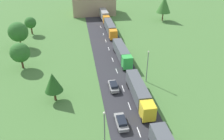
% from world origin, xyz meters
% --- Properties ---
extents(road, '(10.00, 140.00, 0.06)m').
position_xyz_m(road, '(0.00, 24.50, 0.03)').
color(road, '#2B2B30').
rests_on(road, ground).
extents(truck_second, '(2.51, 13.80, 3.49)m').
position_xyz_m(truck_second, '(2.26, 33.41, 2.10)').
color(truck_second, yellow).
rests_on(truck_second, road).
extents(truck_third, '(2.86, 13.58, 3.60)m').
position_xyz_m(truck_third, '(2.51, 52.16, 2.12)').
color(truck_third, green).
rests_on(truck_third, road).
extents(truck_fourth, '(2.54, 14.11, 3.58)m').
position_xyz_m(truck_fourth, '(2.46, 72.21, 2.13)').
color(truck_fourth, orange).
rests_on(truck_fourth, road).
extents(truck_fifth, '(2.85, 15.05, 3.80)m').
position_xyz_m(truck_fifth, '(2.36, 88.64, 2.22)').
color(truck_fifth, orange).
rests_on(truck_fifth, road).
extents(car_third, '(1.92, 4.49, 1.50)m').
position_xyz_m(car_third, '(-2.66, 26.98, 0.85)').
color(car_third, gray).
rests_on(car_third, road).
extents(car_fourth, '(1.84, 4.36, 1.58)m').
position_xyz_m(car_fourth, '(-2.15, 38.27, 0.88)').
color(car_fourth, gray).
rests_on(car_fourth, road).
extents(lamppost_second, '(0.36, 0.36, 7.52)m').
position_xyz_m(lamppost_second, '(-6.20, 22.17, 4.23)').
color(lamppost_second, slate).
rests_on(lamppost_second, ground).
extents(lamppost_third, '(0.36, 0.36, 7.76)m').
position_xyz_m(lamppost_third, '(5.83, 40.24, 4.35)').
color(lamppost_third, slate).
rests_on(lamppost_third, ground).
extents(tree_oak, '(3.83, 3.83, 6.04)m').
position_xyz_m(tree_oak, '(-24.25, 75.99, 4.09)').
color(tree_oak, '#513823').
rests_on(tree_oak, ground).
extents(tree_birch, '(5.62, 5.62, 9.49)m').
position_xyz_m(tree_birch, '(25.50, 83.58, 6.38)').
color(tree_birch, '#513823').
rests_on(tree_birch, ground).
extents(tree_maple, '(4.87, 4.87, 6.75)m').
position_xyz_m(tree_maple, '(-23.30, 51.59, 4.30)').
color(tree_maple, '#513823').
rests_on(tree_maple, ground).
extents(tree_pine, '(3.63, 3.63, 6.27)m').
position_xyz_m(tree_pine, '(-14.47, 36.50, 4.24)').
color(tree_pine, '#513823').
rests_on(tree_pine, ground).
extents(tree_elm, '(5.78, 5.78, 7.80)m').
position_xyz_m(tree_elm, '(-26.08, 65.13, 4.90)').
color(tree_elm, '#513823').
rests_on(tree_elm, ground).
extents(distant_building, '(17.99, 11.63, 8.68)m').
position_xyz_m(distant_building, '(-0.87, 98.47, 4.34)').
color(distant_building, '#9E846B').
rests_on(distant_building, ground).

